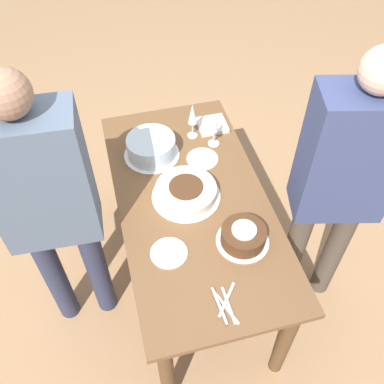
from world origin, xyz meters
name	(u,v)px	position (x,y,z in m)	size (l,w,h in m)	color
ground_plane	(192,274)	(0.00, 0.00, 0.00)	(12.00, 12.00, 0.00)	#A87F56
dining_table	(192,214)	(0.00, 0.00, 0.61)	(1.46, 0.73, 0.74)	brown
cake_center_white	(186,192)	(0.02, 0.02, 0.77)	(0.34, 0.34, 0.08)	white
cake_front_chocolate	(243,236)	(-0.31, -0.16, 0.78)	(0.24, 0.24, 0.10)	white
cake_back_decorated	(151,147)	(0.36, 0.13, 0.80)	(0.30, 0.30, 0.11)	white
wine_glass_near	(192,115)	(0.45, -0.12, 0.89)	(0.06, 0.06, 0.22)	silver
wine_glass_far	(214,125)	(0.36, -0.22, 0.87)	(0.06, 0.06, 0.20)	silver
dessert_plate_left	(169,253)	(-0.28, 0.18, 0.74)	(0.17, 0.17, 0.01)	silver
dessert_plate_right	(202,159)	(0.26, -0.12, 0.74)	(0.17, 0.17, 0.01)	silver
fork_pile	(225,304)	(-0.59, 0.01, 0.75)	(0.18, 0.12, 0.01)	silver
napkin_stack	(212,125)	(0.50, -0.25, 0.75)	(0.15, 0.16, 0.03)	silver
person_cutting	(342,178)	(-0.24, -0.63, 0.97)	(0.31, 0.44, 1.61)	#4C4238
person_watching	(48,202)	(-0.05, 0.64, 0.97)	(0.24, 0.41, 1.61)	#2D334C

